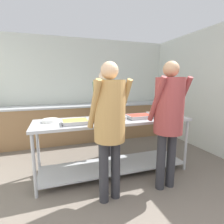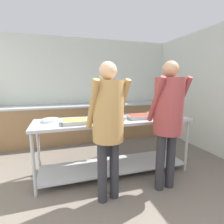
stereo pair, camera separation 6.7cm
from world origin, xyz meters
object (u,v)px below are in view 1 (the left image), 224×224
(plate_stack, at_px, (51,121))
(cook_behind_counter, at_px, (104,105))
(serving_tray_greens, at_px, (160,114))
(serving_tray_vegetables, at_px, (75,122))
(water_bottle, at_px, (102,99))
(broccoli_bowl, at_px, (120,118))
(guest_serving_left, at_px, (169,113))
(guest_serving_right, at_px, (110,118))
(serving_tray_roast, at_px, (139,116))
(sauce_pan, at_px, (103,120))

(plate_stack, distance_m, cook_behind_counter, 1.13)
(serving_tray_greens, bearing_deg, serving_tray_vegetables, -173.53)
(water_bottle, bearing_deg, broccoli_bowl, -96.57)
(guest_serving_left, bearing_deg, water_bottle, 95.49)
(guest_serving_right, relative_size, cook_behind_counter, 1.02)
(broccoli_bowl, relative_size, guest_serving_right, 0.11)
(guest_serving_left, distance_m, water_bottle, 2.60)
(cook_behind_counter, bearing_deg, plate_stack, -152.10)
(serving_tray_roast, xyz_separation_m, serving_tray_greens, (0.45, 0.10, -0.00))
(guest_serving_right, bearing_deg, water_bottle, 77.08)
(guest_serving_left, bearing_deg, broccoli_bowl, 130.45)
(plate_stack, distance_m, guest_serving_right, 1.03)
(plate_stack, height_order, guest_serving_left, guest_serving_left)
(plate_stack, bearing_deg, guest_serving_left, -25.79)
(serving_tray_vegetables, xyz_separation_m, serving_tray_greens, (1.52, 0.17, -0.00))
(sauce_pan, relative_size, broccoli_bowl, 1.82)
(guest_serving_left, height_order, guest_serving_right, guest_serving_left)
(guest_serving_right, bearing_deg, cook_behind_counter, 76.88)
(serving_tray_vegetables, distance_m, serving_tray_roast, 1.07)
(broccoli_bowl, height_order, serving_tray_greens, broccoli_bowl)
(guest_serving_left, distance_m, guest_serving_right, 0.84)
(sauce_pan, bearing_deg, plate_stack, 161.56)
(water_bottle, bearing_deg, cook_behind_counter, -102.73)
(serving_tray_roast, height_order, cook_behind_counter, cook_behind_counter)
(serving_tray_vegetables, bearing_deg, cook_behind_counter, 49.03)
(serving_tray_roast, bearing_deg, water_bottle, 93.35)
(sauce_pan, relative_size, serving_tray_greens, 0.89)
(guest_serving_right, bearing_deg, broccoli_bowl, 57.48)
(serving_tray_vegetables, relative_size, guest_serving_left, 0.21)
(plate_stack, bearing_deg, sauce_pan, -18.44)
(plate_stack, distance_m, sauce_pan, 0.78)
(broccoli_bowl, distance_m, water_bottle, 2.04)
(serving_tray_greens, height_order, water_bottle, water_bottle)
(serving_tray_roast, bearing_deg, guest_serving_left, -77.42)
(plate_stack, bearing_deg, serving_tray_vegetables, -33.54)
(guest_serving_left, bearing_deg, serving_tray_greens, 65.03)
(serving_tray_greens, bearing_deg, broccoli_bowl, -171.17)
(plate_stack, bearing_deg, guest_serving_right, -46.96)
(serving_tray_vegetables, height_order, serving_tray_greens, same)
(plate_stack, xyz_separation_m, sauce_pan, (0.74, -0.25, 0.01))
(sauce_pan, bearing_deg, guest_serving_right, -95.59)
(serving_tray_vegetables, bearing_deg, guest_serving_right, -55.60)
(serving_tray_greens, bearing_deg, sauce_pan, -170.09)
(serving_tray_vegetables, relative_size, broccoli_bowl, 1.85)
(sauce_pan, bearing_deg, cook_behind_counter, 72.26)
(serving_tray_vegetables, height_order, broccoli_bowl, broccoli_bowl)
(cook_behind_counter, distance_m, water_bottle, 1.35)
(plate_stack, relative_size, guest_serving_left, 0.13)
(broccoli_bowl, bearing_deg, plate_stack, 170.45)
(sauce_pan, xyz_separation_m, water_bottle, (0.55, 2.09, 0.09))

